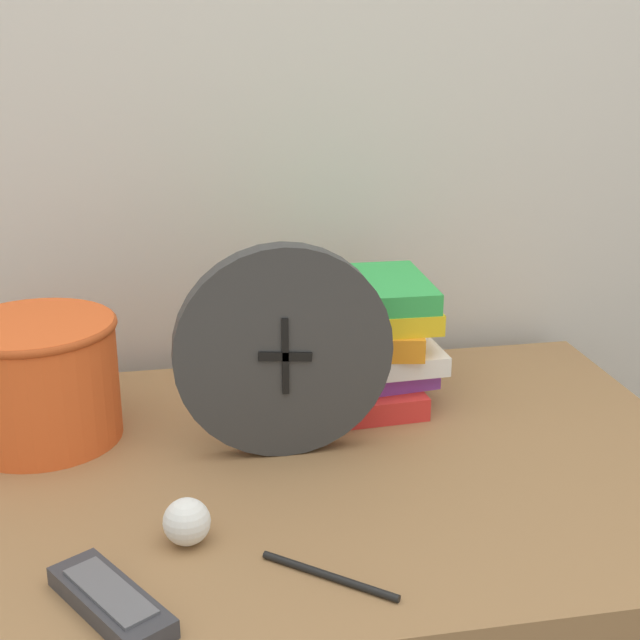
# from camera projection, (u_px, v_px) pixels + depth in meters

# --- Properties ---
(wall_back) EXTENTS (6.00, 0.04, 2.40)m
(wall_back) POSITION_uv_depth(u_px,v_px,m) (236.00, 49.00, 1.34)
(wall_back) COLOR beige
(wall_back) RESTS_ON ground_plane
(desk_clock) EXTENTS (0.28, 0.03, 0.28)m
(desk_clock) POSITION_uv_depth(u_px,v_px,m) (284.00, 352.00, 1.11)
(desk_clock) COLOR #333333
(desk_clock) RESTS_ON desk
(book_stack) EXTENTS (0.26, 0.21, 0.18)m
(book_stack) POSITION_uv_depth(u_px,v_px,m) (353.00, 341.00, 1.27)
(book_stack) COLOR red
(book_stack) RESTS_ON desk
(basket) EXTENTS (0.21, 0.21, 0.16)m
(basket) POSITION_uv_depth(u_px,v_px,m) (39.00, 377.00, 1.16)
(basket) COLOR #E05623
(basket) RESTS_ON desk
(tv_remote) EXTENTS (0.13, 0.16, 0.02)m
(tv_remote) POSITION_uv_depth(u_px,v_px,m) (111.00, 601.00, 0.84)
(tv_remote) COLOR #333338
(tv_remote) RESTS_ON desk
(crumpled_paper_ball) EXTENTS (0.05, 0.05, 0.05)m
(crumpled_paper_ball) POSITION_uv_depth(u_px,v_px,m) (187.00, 522.00, 0.95)
(crumpled_paper_ball) COLOR white
(crumpled_paper_ball) RESTS_ON desk
(pen) EXTENTS (0.12, 0.10, 0.01)m
(pen) POSITION_uv_depth(u_px,v_px,m) (329.00, 576.00, 0.89)
(pen) COLOR black
(pen) RESTS_ON desk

